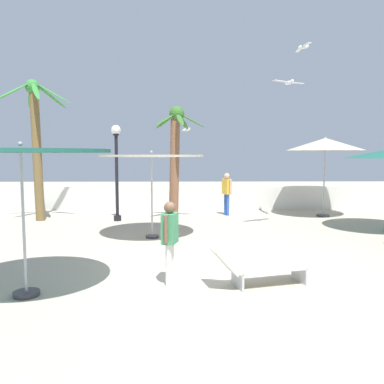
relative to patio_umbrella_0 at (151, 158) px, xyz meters
The scene contains 14 objects.
ground_plane 4.45m from the patio_umbrella_0, 71.59° to the right, with size 56.00×56.00×0.00m, color #B2A893.
boundary_wall 6.39m from the patio_umbrella_0, 78.81° to the left, with size 25.20×0.30×1.06m, color silver.
patio_umbrella_0 is the anchor object (origin of this frame).
patio_umbrella_1 5.13m from the patio_umbrella_0, 110.78° to the right, with size 3.02×3.02×2.71m.
patio_umbrella_4 7.64m from the patio_umbrella_0, 31.08° to the left, with size 3.05×3.05×3.18m.
palm_tree_0 5.61m from the patio_umbrella_0, 145.11° to the left, with size 3.01×2.79×5.23m.
palm_tree_1 3.18m from the patio_umbrella_0, 78.70° to the left, with size 1.92×2.03×4.27m.
lamp_post_0 3.47m from the patio_umbrella_0, 116.93° to the left, with size 0.35×0.35×3.57m.
lounge_chair_0 5.31m from the patio_umbrella_0, 61.45° to the right, with size 1.97×1.01×0.84m.
guest_0 4.53m from the patio_umbrella_0, 80.68° to the right, with size 0.33×0.54×1.60m.
guest_1 5.28m from the patio_umbrella_0, 58.27° to the left, with size 0.39×0.49×1.74m.
seagull_0 4.94m from the patio_umbrella_0, 12.32° to the left, with size 1.14×0.71×0.14m.
seagull_1 7.49m from the patio_umbrella_0, 81.92° to the left, with size 0.45×1.25×0.14m.
seagull_2 6.85m from the patio_umbrella_0, 25.55° to the left, with size 0.38×1.17×0.14m.
Camera 1 is at (-0.19, -8.00, 2.49)m, focal length 36.68 mm.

